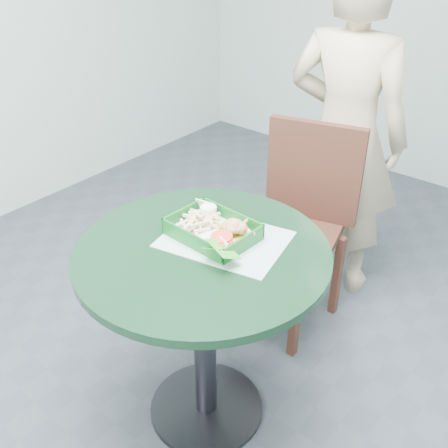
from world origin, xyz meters
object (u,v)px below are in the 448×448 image
Objects in this scene: cafe_table at (204,295)px; diner_person at (346,127)px; sauce_ramekin at (207,215)px; dining_chair at (298,214)px; food_basket at (213,237)px; crab_sandwich at (234,235)px.

cafe_table is 1.11m from diner_person.
sauce_ramekin is (-0.09, 0.13, 0.22)m from cafe_table.
dining_chair is at bearing 80.99° from diner_person.
food_basket is (0.05, -1.00, -0.07)m from diner_person.
cafe_table is 0.49× the size of diner_person.
food_basket is (-0.02, 0.08, 0.19)m from cafe_table.
dining_chair is 16.57× the size of sauce_ramekin.
dining_chair is 7.67× the size of crab_sandwich.
dining_chair is 3.37× the size of food_basket.
sauce_ramekin is at bearing 125.16° from cafe_table.
crab_sandwich reaches higher than sauce_ramekin.
sauce_ramekin is (-0.15, 0.04, -0.00)m from crab_sandwich.
sauce_ramekin is at bearing 141.85° from food_basket.
diner_person is at bearing 73.03° from dining_chair.
sauce_ramekin is (-0.01, -0.60, 0.27)m from dining_chair.
food_basket is 0.08m from crab_sandwich.
sauce_ramekin reaches higher than cafe_table.
crab_sandwich is (0.14, -0.64, 0.27)m from dining_chair.
sauce_ramekin is at bearing -106.14° from dining_chair.
food_basket is 4.92× the size of sauce_ramekin.
cafe_table is 0.27m from sauce_ramekin.
food_basket is (0.06, -0.66, 0.23)m from dining_chair.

